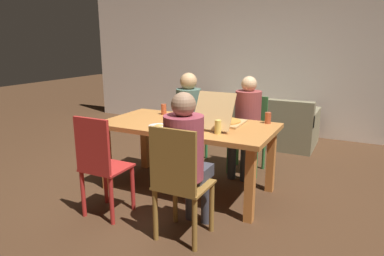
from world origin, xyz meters
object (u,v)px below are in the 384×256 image
Objects in this scene: dining_table at (188,132)px; drinking_glass_0 at (218,127)px; plate_1 at (159,126)px; person_1 at (246,118)px; person_0 at (187,153)px; chair_0 at (179,181)px; pizza_box_0 at (222,120)px; couch at (254,125)px; chair_3 at (100,164)px; chair_2 at (192,124)px; plate_0 at (176,118)px; drinking_glass_1 at (268,118)px; drinking_glass_3 at (164,109)px; person_2 at (186,110)px; chair_1 at (249,130)px; drinking_glass_2 at (188,119)px.

drinking_glass_0 reaches higher than dining_table.
person_1 is at bearing 59.68° from plate_1.
dining_table is 0.91m from person_0.
chair_0 is 1.10m from pizza_box_0.
person_1 reaches higher than couch.
chair_0 is 1.01× the size of chair_3.
plate_0 is at bearing -75.41° from chair_2.
chair_0 is 0.77m from drinking_glass_0.
drinking_glass_1 is at bearing 33.46° from pizza_box_0.
drinking_glass_3 is (-0.27, 0.54, 0.05)m from plate_1.
person_2 is 9.11× the size of drinking_glass_0.
chair_3 is 0.74m from plate_1.
couch is (-0.31, 1.26, -0.26)m from chair_1.
person_1 reaches higher than dining_table.
chair_0 is at bearing -64.36° from person_2.
person_2 is (-0.85, 1.63, -0.01)m from person_0.
chair_1 is (-0.00, 1.74, -0.21)m from person_0.
chair_3 is at bearing -132.86° from drinking_glass_1.
pizza_box_0 reaches higher than plate_0.
pizza_box_0 is 2.76× the size of plate_1.
drinking_glass_1 is at bearing 4.99° from drinking_glass_3.
drinking_glass_3 is (-0.47, 0.28, 0.16)m from dining_table.
person_0 is at bearing -62.50° from person_2.
person_2 is 1.55m from couch.
plate_1 reaches higher than couch.
drinking_glass_3 reaches higher than drinking_glass_1.
chair_3 is at bearing -109.77° from plate_1.
drinking_glass_3 is at bearing -92.67° from chair_2.
dining_table is 7.82× the size of plate_0.
person_2 reaches higher than drinking_glass_1.
person_2 is at bearing 177.92° from person_1.
drinking_glass_2 is (-0.37, -0.85, 0.12)m from person_1.
person_1 is 0.68m from pizza_box_0.
drinking_glass_0 reaches higher than drinking_glass_1.
drinking_glass_2 is 2.33m from couch.
chair_2 is (-0.85, 1.78, -0.23)m from person_0.
drinking_glass_0 is (0.89, 0.67, 0.30)m from chair_3.
drinking_glass_1 is (0.42, 0.28, 0.01)m from pizza_box_0.
person_0 is at bearing -90.00° from chair_1.
plate_0 is at bearing -99.05° from couch.
person_1 is at bearing -90.00° from chair_1.
plate_0 is at bearing 119.87° from chair_0.
plate_0 is (-0.59, 0.04, -0.04)m from pizza_box_0.
dining_table is at bearing -117.33° from person_1.
drinking_glass_0 is at bearing -30.66° from plate_0.
drinking_glass_2 is at bearing -65.09° from chair_2.
pizza_box_0 reaches higher than chair_3.
chair_3 is at bearing -90.00° from chair_2.
dining_table is at bearing 116.57° from person_0.
chair_0 reaches higher than plate_0.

